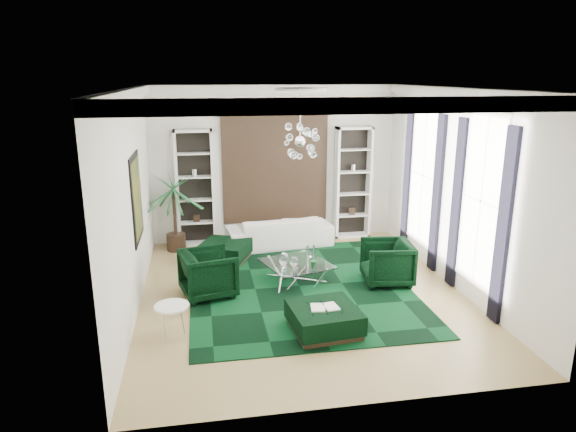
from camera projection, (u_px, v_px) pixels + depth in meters
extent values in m
cube|color=tan|center=(302.00, 293.00, 9.79)|extent=(6.00, 7.00, 0.02)
cube|color=white|center=(304.00, 88.00, 8.77)|extent=(6.00, 7.00, 0.02)
cube|color=silver|center=(275.00, 164.00, 12.62)|extent=(6.00, 0.02, 3.80)
cube|color=silver|center=(363.00, 264.00, 5.95)|extent=(6.00, 0.02, 3.80)
cube|color=silver|center=(131.00, 203.00, 8.79)|extent=(0.02, 7.00, 3.80)
cube|color=silver|center=(457.00, 190.00, 9.78)|extent=(0.02, 7.00, 3.80)
cylinder|color=white|center=(300.00, 89.00, 9.07)|extent=(0.90, 0.90, 0.05)
cube|color=black|center=(275.00, 164.00, 12.57)|extent=(2.50, 0.06, 2.80)
cube|color=black|center=(137.00, 198.00, 9.38)|extent=(0.04, 1.30, 1.60)
cube|color=white|center=(481.00, 201.00, 8.92)|extent=(0.03, 1.10, 2.90)
cube|color=black|center=(503.00, 228.00, 8.24)|extent=(0.07, 0.30, 3.25)
cube|color=black|center=(457.00, 204.00, 9.72)|extent=(0.07, 0.30, 3.25)
cube|color=white|center=(423.00, 175.00, 11.20)|extent=(0.03, 1.10, 2.90)
cube|color=black|center=(437.00, 194.00, 10.52)|extent=(0.07, 0.30, 3.25)
cube|color=black|center=(407.00, 180.00, 12.00)|extent=(0.07, 0.30, 3.25)
cube|color=black|center=(299.00, 286.00, 10.07)|extent=(4.20, 5.00, 0.02)
imported|color=silver|center=(279.00, 231.00, 12.40)|extent=(2.60, 1.28, 0.73)
imported|color=black|center=(208.00, 274.00, 9.57)|extent=(1.16, 1.14, 0.88)
imported|color=black|center=(387.00, 263.00, 10.15)|extent=(1.05, 1.02, 0.86)
cube|color=black|center=(225.00, 252.00, 11.41)|extent=(1.29, 1.29, 0.44)
cube|color=black|center=(324.00, 320.00, 8.27)|extent=(1.16, 1.16, 0.42)
cube|color=white|center=(324.00, 307.00, 8.21)|extent=(0.45, 0.30, 0.03)
cylinder|color=white|center=(173.00, 321.00, 8.10)|extent=(0.72, 0.72, 0.52)
imported|color=#216835|center=(314.00, 260.00, 9.98)|extent=(0.15, 0.13, 0.27)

